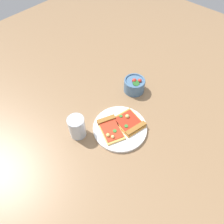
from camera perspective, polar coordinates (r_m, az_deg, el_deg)
ground_plane at (r=0.92m, az=4.24°, el=-3.77°), size 2.40×2.40×0.00m
plate at (r=0.90m, az=2.15°, el=-4.40°), size 0.23×0.23×0.01m
pizza_slice_near at (r=0.90m, az=4.81°, el=-3.01°), size 0.14×0.12×0.02m
pizza_slice_far at (r=0.89m, az=-0.59°, el=-4.38°), size 0.15×0.12×0.02m
salad_bowl at (r=1.03m, az=6.09°, el=7.34°), size 0.10×0.10×0.08m
soda_glass at (r=0.87m, az=-9.50°, el=-4.05°), size 0.07×0.07×0.10m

